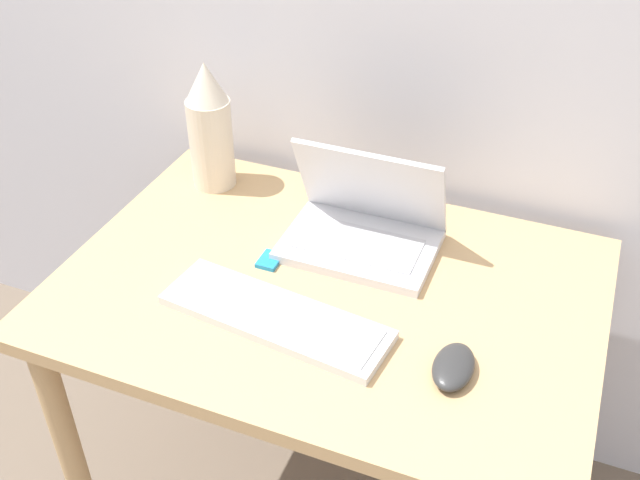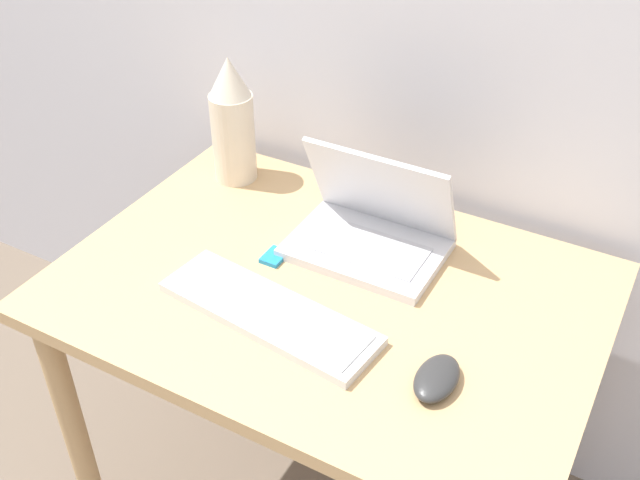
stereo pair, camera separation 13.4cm
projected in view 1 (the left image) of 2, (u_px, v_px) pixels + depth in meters
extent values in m
cube|color=tan|center=(328.00, 291.00, 1.41)|extent=(1.00, 0.70, 0.03)
cylinder|color=tan|center=(72.00, 457.00, 1.53)|extent=(0.05, 0.05, 0.68)
cylinder|color=tan|center=(211.00, 285.00, 1.98)|extent=(0.05, 0.05, 0.68)
cylinder|color=tan|center=(556.00, 379.00, 1.71)|extent=(0.05, 0.05, 0.68)
cube|color=silver|center=(360.00, 245.00, 1.48)|extent=(0.30, 0.21, 0.02)
cube|color=#B7B7BC|center=(358.00, 243.00, 1.47)|extent=(0.24, 0.12, 0.00)
cube|color=silver|center=(371.00, 186.00, 1.47)|extent=(0.30, 0.10, 0.20)
cube|color=black|center=(373.00, 182.00, 1.47)|extent=(0.26, 0.08, 0.16)
cube|color=silver|center=(275.00, 317.00, 1.32)|extent=(0.43, 0.18, 0.02)
cube|color=#B2B2B2|center=(275.00, 313.00, 1.31)|extent=(0.39, 0.15, 0.00)
ellipsoid|color=#2D2D2D|center=(453.00, 367.00, 1.21)|extent=(0.07, 0.11, 0.03)
cylinder|color=beige|center=(211.00, 143.00, 1.63)|extent=(0.10, 0.10, 0.20)
cone|color=beige|center=(205.00, 82.00, 1.55)|extent=(0.09, 0.09, 0.09)
cube|color=#1E7FB7|center=(270.00, 260.00, 1.45)|extent=(0.04, 0.05, 0.01)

